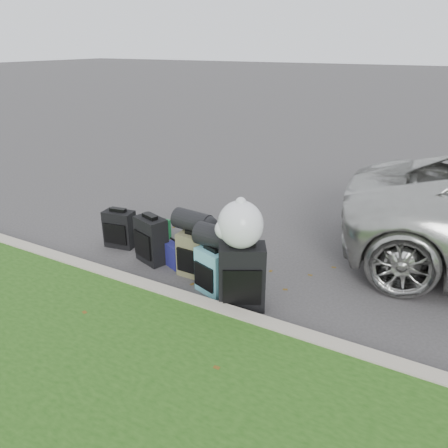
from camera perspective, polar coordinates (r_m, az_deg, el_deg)
The scene contains 12 objects.
ground at distance 5.82m, azimuth -0.11°, elevation -5.85°, with size 120.00×120.00×0.00m, color #383535.
curb at distance 5.06m, azimuth -5.76°, elevation -9.80°, with size 120.00×0.18×0.15m, color #9E937F.
suitcase_small_black at distance 6.52m, azimuth -13.45°, elevation -0.62°, with size 0.43×0.24×0.54m, color black.
suitcase_large_black_left at distance 5.96m, azimuth -9.46°, elevation -2.06°, with size 0.44×0.26×0.63m, color black.
suitcase_olive at distance 5.56m, azimuth -3.82°, elevation -4.04°, with size 0.41×0.26×0.57m, color #48462D.
suitcase_teal at distance 5.19m, azimuth -1.57°, elevation -6.19°, with size 0.39×0.23×0.56m, color teal.
suitcase_large_black_right at distance 4.87m, azimuth 2.34°, elevation -6.90°, with size 0.51×0.30×0.76m, color black.
tote_green at distance 6.69m, azimuth -8.39°, elevation -0.73°, with size 0.27×0.21×0.30m, color #16652F.
tote_navy at distance 5.87m, azimuth -6.19°, elevation -4.01°, with size 0.29×0.23×0.32m, color navy.
duffel_left at distance 5.48m, azimuth -4.15°, elevation 0.37°, with size 0.27×0.27×0.50m, color black.
duffel_right at distance 5.06m, azimuth -1.10°, elevation -1.68°, with size 0.28×0.28×0.49m, color black.
trash_bag at distance 4.59m, azimuth 2.16°, elevation -0.07°, with size 0.49×0.49×0.49m, color silver.
Camera 1 is at (2.51, -4.46, 2.78)m, focal length 35.00 mm.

